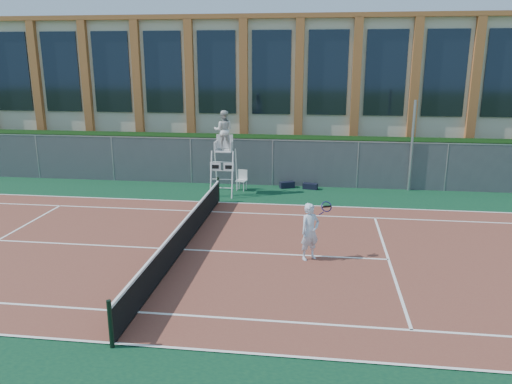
# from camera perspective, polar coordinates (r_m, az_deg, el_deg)

# --- Properties ---
(ground) EXTENTS (120.00, 120.00, 0.00)m
(ground) POSITION_cam_1_polar(r_m,az_deg,el_deg) (16.20, -8.30, -6.62)
(ground) COLOR #233814
(apron) EXTENTS (36.00, 20.00, 0.01)m
(apron) POSITION_cam_1_polar(r_m,az_deg,el_deg) (17.10, -7.41, -5.39)
(apron) COLOR #0B3221
(apron) RESTS_ON ground
(tennis_court) EXTENTS (23.77, 10.97, 0.02)m
(tennis_court) POSITION_cam_1_polar(r_m,az_deg,el_deg) (16.19, -8.30, -6.55)
(tennis_court) COLOR brown
(tennis_court) RESTS_ON apron
(tennis_net) EXTENTS (0.10, 11.30, 1.10)m
(tennis_net) POSITION_cam_1_polar(r_m,az_deg,el_deg) (16.01, -8.37, -4.83)
(tennis_net) COLOR black
(tennis_net) RESTS_ON ground
(fence) EXTENTS (40.00, 0.06, 2.20)m
(fence) POSITION_cam_1_polar(r_m,az_deg,el_deg) (24.14, -2.83, 3.43)
(fence) COLOR #595E60
(fence) RESTS_ON ground
(hedge) EXTENTS (40.00, 1.40, 2.20)m
(hedge) POSITION_cam_1_polar(r_m,az_deg,el_deg) (25.30, -2.35, 3.97)
(hedge) COLOR black
(hedge) RESTS_ON ground
(building) EXTENTS (45.00, 10.60, 8.22)m
(building) POSITION_cam_1_polar(r_m,az_deg,el_deg) (32.75, -0.02, 11.85)
(building) COLOR beige
(building) RESTS_ON ground
(steel_pole) EXTENTS (0.12, 0.12, 4.16)m
(steel_pole) POSITION_cam_1_polar(r_m,az_deg,el_deg) (23.86, 17.38, 5.02)
(steel_pole) COLOR #9EA0A5
(steel_pole) RESTS_ON ground
(umpire_chair) EXTENTS (1.06, 1.63, 3.80)m
(umpire_chair) POSITION_cam_1_polar(r_m,az_deg,el_deg) (22.17, -3.73, 6.78)
(umpire_chair) COLOR white
(umpire_chair) RESTS_ON ground
(plastic_chair) EXTENTS (0.52, 0.52, 0.94)m
(plastic_chair) POSITION_cam_1_polar(r_m,az_deg,el_deg) (23.16, -1.60, 1.59)
(plastic_chair) COLOR silver
(plastic_chair) RESTS_ON apron
(sports_bag_near) EXTENTS (0.74, 0.54, 0.29)m
(sports_bag_near) POSITION_cam_1_polar(r_m,az_deg,el_deg) (23.65, 3.57, 0.83)
(sports_bag_near) COLOR black
(sports_bag_near) RESTS_ON apron
(sports_bag_far) EXTENTS (0.72, 0.44, 0.27)m
(sports_bag_far) POSITION_cam_1_polar(r_m,az_deg,el_deg) (23.52, 6.22, 0.66)
(sports_bag_far) COLOR black
(sports_bag_far) RESTS_ON apron
(tennis_player) EXTENTS (1.04, 0.81, 1.76)m
(tennis_player) POSITION_cam_1_polar(r_m,az_deg,el_deg) (15.09, 6.20, -4.50)
(tennis_player) COLOR silver
(tennis_player) RESTS_ON tennis_court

